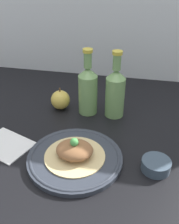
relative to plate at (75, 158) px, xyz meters
The scene contains 8 objects.
ground_plane 15.79cm from the plate, 52.07° to the left, with size 180.00×110.00×4.00cm, color black.
plate is the anchor object (origin of this frame).
plated_food 2.71cm from the plate, 108.43° to the right, with size 18.62×18.62×6.84cm.
cider_bottle_left 30.04cm from the plate, 93.89° to the left, with size 7.30×7.30×25.75cm.
cider_bottle_right 31.16cm from the plate, 73.41° to the left, with size 7.30×7.30×25.75cm.
apple 32.02cm from the plate, 114.68° to the left, with size 7.67×7.67×9.14cm.
napkin 24.39cm from the plate, behind, with size 19.93×17.61×0.80cm.
dipping_bowl 24.28cm from the plate, ahead, with size 8.58×8.58×3.37cm.
Camera 1 is at (7.08, -70.58, 55.56)cm, focal length 42.00 mm.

